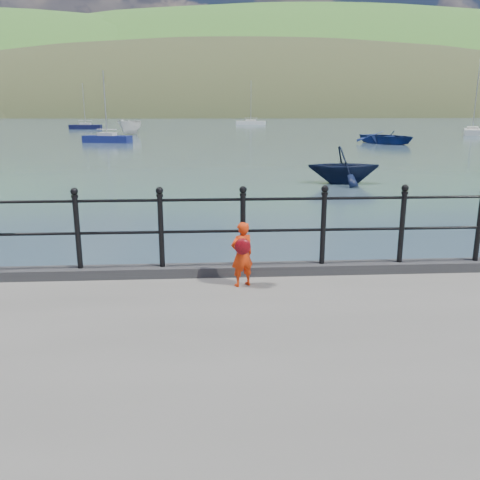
{
  "coord_description": "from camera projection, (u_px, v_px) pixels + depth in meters",
  "views": [
    {
      "loc": [
        0.09,
        -7.41,
        3.45
      ],
      "look_at": [
        0.55,
        -0.2,
        1.55
      ],
      "focal_mm": 38.0,
      "sensor_mm": 36.0,
      "label": 1
    }
  ],
  "objects": [
    {
      "name": "sailboat_far",
      "position": [
        472.0,
        132.0,
        64.51
      ],
      "size": [
        4.55,
        6.84,
        9.53
      ],
      "rotation": [
        0.0,
        0.0,
        1.12
      ],
      "color": "silver",
      "rests_on": "ground"
    },
    {
      "name": "sailboat_port",
      "position": [
        107.0,
        139.0,
        49.99
      ],
      "size": [
        4.92,
        2.69,
        6.99
      ],
      "rotation": [
        0.0,
        0.0,
        -0.27
      ],
      "color": "navy",
      "rests_on": "ground"
    },
    {
      "name": "railing",
      "position": [
        202.0,
        222.0,
        7.41
      ],
      "size": [
        18.11,
        0.11,
        1.2
      ],
      "color": "black",
      "rests_on": "kerb"
    },
    {
      "name": "kerb",
      "position": [
        203.0,
        270.0,
        7.6
      ],
      "size": [
        60.0,
        0.3,
        0.15
      ],
      "primitive_type": "cube",
      "color": "#28282B",
      "rests_on": "quay"
    },
    {
      "name": "ground",
      "position": [
        204.0,
        332.0,
        8.02
      ],
      "size": [
        600.0,
        600.0,
        0.0
      ],
      "primitive_type": "plane",
      "color": "#2D4251",
      "rests_on": "ground"
    },
    {
      "name": "child",
      "position": [
        242.0,
        254.0,
        7.05
      ],
      "size": [
        0.4,
        0.36,
        0.92
      ],
      "rotation": [
        0.0,
        0.0,
        3.57
      ],
      "color": "red",
      "rests_on": "quay"
    },
    {
      "name": "sailboat_left",
      "position": [
        86.0,
        127.0,
        79.96
      ],
      "size": [
        4.94,
        1.66,
        7.13
      ],
      "rotation": [
        0.0,
        0.0,
        -0.03
      ],
      "color": "black",
      "rests_on": "ground"
    },
    {
      "name": "far_shore",
      "position": [
        286.0,
        162.0,
        247.2
      ],
      "size": [
        830.0,
        200.0,
        156.0
      ],
      "color": "#333A21",
      "rests_on": "ground"
    },
    {
      "name": "launch_navy",
      "position": [
        344.0,
        165.0,
        23.28
      ],
      "size": [
        3.37,
        2.95,
        1.71
      ],
      "primitive_type": "imported",
      "rotation": [
        0.0,
        0.0,
        1.52
      ],
      "color": "black",
      "rests_on": "ground"
    },
    {
      "name": "launch_white",
      "position": [
        130.0,
        127.0,
        63.54
      ],
      "size": [
        3.24,
        5.33,
        1.93
      ],
      "primitive_type": "imported",
      "rotation": [
        0.0,
        0.0,
        -0.29
      ],
      "color": "silver",
      "rests_on": "ground"
    },
    {
      "name": "sailboat_deep",
      "position": [
        251.0,
        123.0,
        100.0
      ],
      "size": [
        5.97,
        2.78,
        8.56
      ],
      "rotation": [
        0.0,
        0.0,
        -0.19
      ],
      "color": "silver",
      "rests_on": "ground"
    },
    {
      "name": "launch_blue",
      "position": [
        388.0,
        137.0,
        48.53
      ],
      "size": [
        6.59,
        7.32,
        1.25
      ],
      "primitive_type": "imported",
      "rotation": [
        0.0,
        0.0,
        0.48
      ],
      "color": "navy",
      "rests_on": "ground"
    }
  ]
}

